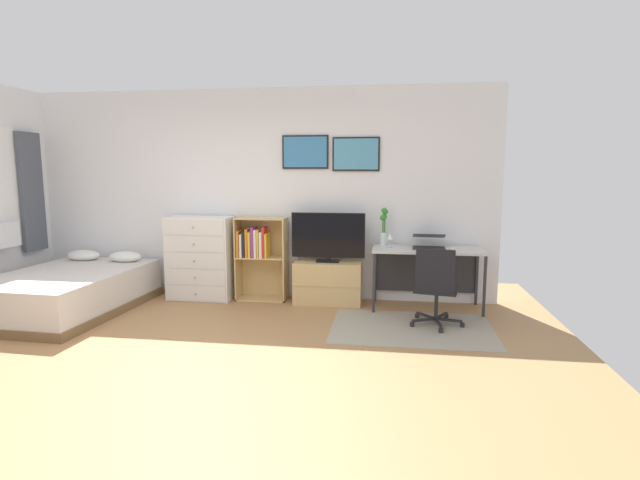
{
  "coord_description": "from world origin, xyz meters",
  "views": [
    {
      "loc": [
        1.72,
        -3.82,
        1.67
      ],
      "look_at": [
        0.95,
        1.5,
        0.9
      ],
      "focal_mm": 27.53,
      "sensor_mm": 36.0,
      "label": 1
    }
  ],
  "objects": [
    {
      "name": "ground_plane",
      "position": [
        0.0,
        0.0,
        0.0
      ],
      "size": [
        7.2,
        7.2,
        0.0
      ],
      "primitive_type": "plane",
      "color": "#A87A4C"
    },
    {
      "name": "wall_back_with_posters",
      "position": [
        0.01,
        2.43,
        1.36
      ],
      "size": [
        6.12,
        0.09,
        2.7
      ],
      "color": "white",
      "rests_on": "ground_plane"
    },
    {
      "name": "area_rug",
      "position": [
        1.96,
        1.29,
        0.0
      ],
      "size": [
        1.7,
        1.2,
        0.01
      ],
      "primitive_type": "cube",
      "color": "#9E937F",
      "rests_on": "ground_plane"
    },
    {
      "name": "bed",
      "position": [
        -2.06,
        1.36,
        0.24
      ],
      "size": [
        1.47,
        2.06,
        0.61
      ],
      "rotation": [
        0.0,
        0.0,
        -0.04
      ],
      "color": "brown",
      "rests_on": "ground_plane"
    },
    {
      "name": "dresser",
      "position": [
        -0.71,
        2.15,
        0.54
      ],
      "size": [
        0.83,
        0.46,
        1.07
      ],
      "color": "white",
      "rests_on": "ground_plane"
    },
    {
      "name": "bookshelf",
      "position": [
        0.04,
        2.22,
        0.63
      ],
      "size": [
        0.65,
        0.3,
        1.07
      ],
      "color": "tan",
      "rests_on": "ground_plane"
    },
    {
      "name": "tv_stand",
      "position": [
        0.95,
        2.17,
        0.27
      ],
      "size": [
        0.84,
        0.41,
        0.53
      ],
      "color": "tan",
      "rests_on": "ground_plane"
    },
    {
      "name": "television",
      "position": [
        0.95,
        2.15,
        0.84
      ],
      "size": [
        0.92,
        0.16,
        0.61
      ],
      "color": "black",
      "rests_on": "tv_stand"
    },
    {
      "name": "desk",
      "position": [
        2.16,
        2.16,
        0.6
      ],
      "size": [
        1.31,
        0.58,
        0.74
      ],
      "color": "silver",
      "rests_on": "ground_plane"
    },
    {
      "name": "office_chair",
      "position": [
        2.21,
        1.37,
        0.46
      ],
      "size": [
        0.58,
        0.57,
        0.86
      ],
      "rotation": [
        0.0,
        0.0,
        -0.21
      ],
      "color": "#232326",
      "rests_on": "ground_plane"
    },
    {
      "name": "laptop",
      "position": [
        2.18,
        2.14,
        0.81
      ],
      "size": [
        0.4,
        0.43,
        0.17
      ],
      "rotation": [
        0.0,
        0.0,
        -0.05
      ],
      "color": "#333338",
      "rests_on": "desk"
    },
    {
      "name": "computer_mouse",
      "position": [
        2.44,
        2.0,
        0.76
      ],
      "size": [
        0.06,
        0.1,
        0.03
      ],
      "primitive_type": "ellipsoid",
      "color": "silver",
      "rests_on": "desk"
    },
    {
      "name": "bamboo_vase",
      "position": [
        1.64,
        2.26,
        0.98
      ],
      "size": [
        0.1,
        0.09,
        0.47
      ],
      "color": "silver",
      "rests_on": "desk"
    },
    {
      "name": "wine_glass",
      "position": [
        1.72,
        2.04,
        0.87
      ],
      "size": [
        0.07,
        0.07,
        0.18
      ],
      "color": "silver",
      "rests_on": "desk"
    }
  ]
}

